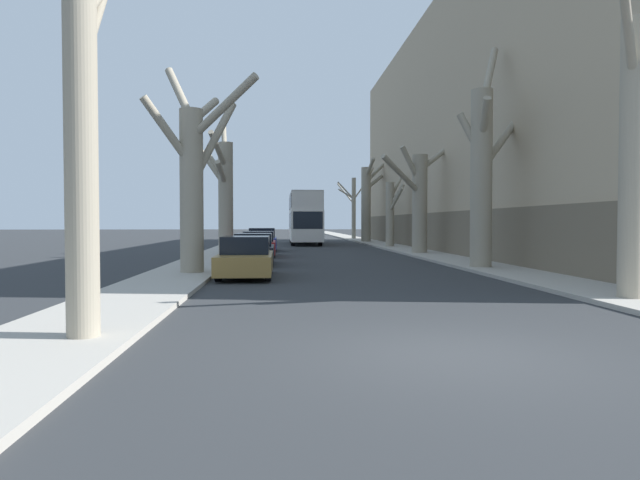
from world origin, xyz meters
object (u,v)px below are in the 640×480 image
object	(u,v)px
street_tree_left_2	(224,192)
street_tree_right_3	(391,212)
street_tree_right_0	(635,146)
parked_car_0	(246,258)
street_tree_right_5	(353,206)
parked_car_2	(259,245)
street_tree_right_2	(419,199)
street_tree_left_1	(193,175)
street_tree_left_0	(87,94)
parked_car_1	(254,250)
double_decker_bus	(305,215)
parked_car_3	(262,240)
street_tree_right_1	(482,169)
street_tree_right_4	(367,201)

from	to	relation	value
street_tree_left_2	street_tree_right_3	bearing A→B (deg)	40.57
street_tree_right_0	parked_car_0	size ratio (longest dim) A/B	1.75
street_tree_right_5	parked_car_2	xyz separation A→B (m)	(-9.19, -30.89, -3.04)
street_tree_right_2	street_tree_left_1	bearing A→B (deg)	-132.09
street_tree_left_0	street_tree_left_2	bearing A→B (deg)	90.31
street_tree_right_5	parked_car_1	size ratio (longest dim) A/B	1.65
parked_car_0	parked_car_1	size ratio (longest dim) A/B	1.05
street_tree_right_3	street_tree_left_2	bearing A→B (deg)	-139.43
street_tree_left_0	parked_car_1	size ratio (longest dim) A/B	2.01
street_tree_right_0	parked_car_1	world-z (taller)	street_tree_right_0
street_tree_right_0	parked_car_2	xyz separation A→B (m)	(-9.38, 18.72, -2.99)
street_tree_right_2	street_tree_right_3	world-z (taller)	street_tree_right_2
parked_car_1	parked_car_2	size ratio (longest dim) A/B	0.99
double_decker_bus	parked_car_3	world-z (taller)	double_decker_bus
parked_car_2	parked_car_3	distance (m)	6.21
street_tree_right_2	parked_car_0	size ratio (longest dim) A/B	1.48
double_decker_bus	parked_car_2	size ratio (longest dim) A/B	2.68
parked_car_2	street_tree_right_3	bearing A→B (deg)	47.90
street_tree_left_0	street_tree_right_2	xyz separation A→B (m)	(11.06, 23.72, -0.64)
street_tree_left_1	street_tree_right_1	world-z (taller)	street_tree_right_1
street_tree_left_2	parked_car_1	bearing A→B (deg)	-74.03
street_tree_right_2	double_decker_bus	xyz separation A→B (m)	(-5.94, 16.60, -0.74)
parked_car_2	street_tree_left_1	bearing A→B (deg)	-99.75
street_tree_right_0	double_decker_bus	size ratio (longest dim) A/B	0.68
double_decker_bus	street_tree_right_5	bearing A→B (deg)	65.49
street_tree_right_5	street_tree_right_3	bearing A→B (deg)	-89.49
street_tree_right_1	parked_car_1	size ratio (longest dim) A/B	2.27
street_tree_right_0	street_tree_right_3	size ratio (longest dim) A/B	1.36
street_tree_right_3	double_decker_bus	distance (m)	9.74
double_decker_bus	street_tree_left_0	bearing A→B (deg)	-97.23
street_tree_left_0	street_tree_left_1	xyz separation A→B (m)	(-0.09, 11.38, -0.33)
street_tree_right_0	parked_car_3	size ratio (longest dim) A/B	1.69
street_tree_right_4	street_tree_right_2	bearing A→B (deg)	-89.86
street_tree_left_0	parked_car_2	bearing A→B (deg)	85.41
street_tree_left_0	double_decker_bus	size ratio (longest dim) A/B	0.74
street_tree_left_2	street_tree_right_5	size ratio (longest dim) A/B	1.11
street_tree_right_0	parked_car_2	size ratio (longest dim) A/B	1.82
parked_car_0	parked_car_3	distance (m)	17.98
parked_car_1	street_tree_right_1	bearing A→B (deg)	-18.94
street_tree_right_2	parked_car_2	xyz separation A→B (m)	(-9.26, -1.40, -2.57)
street_tree_left_1	street_tree_right_2	xyz separation A→B (m)	(11.14, 12.34, -0.31)
street_tree_right_1	street_tree_right_2	size ratio (longest dim) A/B	1.47
street_tree_right_1	street_tree_right_0	bearing A→B (deg)	-89.10
street_tree_right_2	parked_car_1	bearing A→B (deg)	-141.41
parked_car_1	parked_car_2	bearing A→B (deg)	90.00
street_tree_left_2	parked_car_2	world-z (taller)	street_tree_left_2
parked_car_3	parked_car_2	bearing A→B (deg)	-90.00
street_tree_right_2	parked_car_0	world-z (taller)	street_tree_right_2
street_tree_left_1	parked_car_0	size ratio (longest dim) A/B	1.77
street_tree_right_3	parked_car_0	distance (m)	24.14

